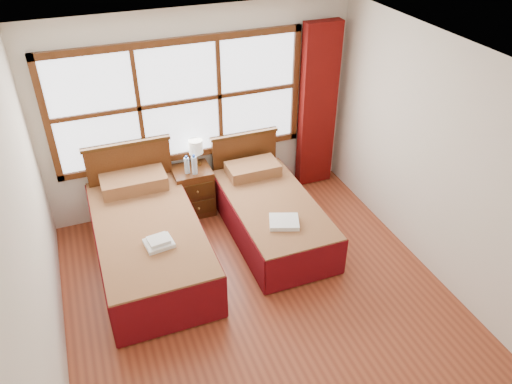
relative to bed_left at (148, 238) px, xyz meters
name	(u,v)px	position (x,y,z in m)	size (l,w,h in m)	color
floor	(265,309)	(0.97, -1.20, -0.34)	(4.50, 4.50, 0.00)	brown
ceiling	(269,72)	(0.97, -1.20, 2.26)	(4.50, 4.50, 0.00)	white
wall_back	(200,112)	(0.97, 1.05, 0.96)	(4.00, 4.00, 0.00)	silver
wall_left	(33,262)	(-1.03, -1.20, 0.96)	(4.50, 4.50, 0.00)	silver
wall_right	(446,169)	(2.97, -1.20, 0.96)	(4.50, 4.50, 0.00)	silver
window	(180,102)	(0.72, 1.02, 1.16)	(3.16, 0.06, 1.56)	white
curtain	(318,107)	(2.57, 0.91, 0.83)	(0.50, 0.16, 2.30)	#680D0A
bed_left	(148,238)	(0.00, 0.00, 0.00)	(1.14, 2.22, 1.11)	#42250D
bed_right	(271,213)	(1.52, 0.00, -0.04)	(0.99, 2.01, 0.96)	#42250D
nightstand	(193,191)	(0.75, 0.80, -0.01)	(0.49, 0.48, 0.65)	#512911
towels_left	(159,242)	(0.05, -0.48, 0.29)	(0.31, 0.28, 0.08)	white
towels_right	(284,222)	(1.47, -0.52, 0.20)	(0.41, 0.39, 0.05)	white
lamp	(196,147)	(0.85, 0.90, 0.56)	(0.18, 0.18, 0.35)	#B6833A
bottle_near	(187,165)	(0.68, 0.74, 0.42)	(0.06, 0.06, 0.24)	silver
bottle_far	(194,165)	(0.76, 0.69, 0.43)	(0.07, 0.07, 0.27)	silver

